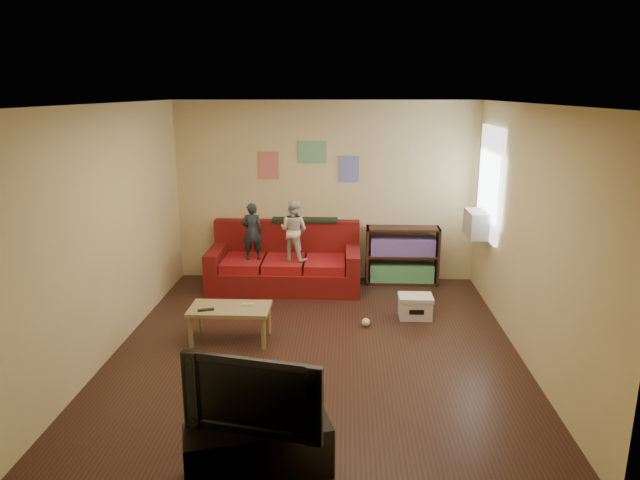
{
  "coord_description": "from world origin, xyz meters",
  "views": [
    {
      "loc": [
        0.32,
        -5.96,
        2.83
      ],
      "look_at": [
        0.0,
        0.8,
        1.05
      ],
      "focal_mm": 32.0,
      "sensor_mm": 36.0,
      "label": 1
    }
  ],
  "objects_px": {
    "file_box": "(415,306)",
    "coffee_table": "(230,312)",
    "sofa": "(285,265)",
    "child_a": "(252,231)",
    "bookshelf": "(402,258)",
    "child_b": "(294,230)",
    "tv_stand": "(258,451)",
    "television": "(257,390)"
  },
  "relations": [
    {
      "from": "child_a",
      "to": "television",
      "type": "distance_m",
      "value": 4.21
    },
    {
      "from": "tv_stand",
      "to": "television",
      "type": "xyz_separation_m",
      "value": [
        0.0,
        0.0,
        0.51
      ]
    },
    {
      "from": "child_a",
      "to": "child_b",
      "type": "height_order",
      "value": "child_b"
    },
    {
      "from": "child_a",
      "to": "bookshelf",
      "type": "distance_m",
      "value": 2.28
    },
    {
      "from": "sofa",
      "to": "bookshelf",
      "type": "relative_size",
      "value": 2.03
    },
    {
      "from": "bookshelf",
      "to": "coffee_table",
      "type": "bearing_deg",
      "value": -135.03
    },
    {
      "from": "child_b",
      "to": "bookshelf",
      "type": "xyz_separation_m",
      "value": [
        1.59,
        0.4,
        -0.51
      ]
    },
    {
      "from": "coffee_table",
      "to": "bookshelf",
      "type": "height_order",
      "value": "bookshelf"
    },
    {
      "from": "bookshelf",
      "to": "child_b",
      "type": "bearing_deg",
      "value": -165.9
    },
    {
      "from": "child_b",
      "to": "file_box",
      "type": "height_order",
      "value": "child_b"
    },
    {
      "from": "coffee_table",
      "to": "file_box",
      "type": "xyz_separation_m",
      "value": [
        2.23,
        0.8,
        -0.21
      ]
    },
    {
      "from": "file_box",
      "to": "television",
      "type": "relative_size",
      "value": 0.41
    },
    {
      "from": "coffee_table",
      "to": "bookshelf",
      "type": "distance_m",
      "value": 3.07
    },
    {
      "from": "child_b",
      "to": "television",
      "type": "xyz_separation_m",
      "value": [
        0.11,
        -4.15,
        -0.18
      ]
    },
    {
      "from": "sofa",
      "to": "coffee_table",
      "type": "distance_m",
      "value": 2.0
    },
    {
      "from": "bookshelf",
      "to": "file_box",
      "type": "bearing_deg",
      "value": -87.87
    },
    {
      "from": "sofa",
      "to": "child_a",
      "type": "xyz_separation_m",
      "value": [
        -0.45,
        -0.17,
        0.55
      ]
    },
    {
      "from": "sofa",
      "to": "tv_stand",
      "type": "distance_m",
      "value": 4.33
    },
    {
      "from": "bookshelf",
      "to": "file_box",
      "type": "xyz_separation_m",
      "value": [
        0.05,
        -1.37,
        -0.24
      ]
    },
    {
      "from": "television",
      "to": "sofa",
      "type": "bearing_deg",
      "value": 105.06
    },
    {
      "from": "child_a",
      "to": "television",
      "type": "xyz_separation_m",
      "value": [
        0.71,
        -4.15,
        -0.16
      ]
    },
    {
      "from": "sofa",
      "to": "television",
      "type": "relative_size",
      "value": 2.08
    },
    {
      "from": "child_a",
      "to": "coffee_table",
      "type": "height_order",
      "value": "child_a"
    },
    {
      "from": "file_box",
      "to": "tv_stand",
      "type": "distance_m",
      "value": 3.53
    },
    {
      "from": "television",
      "to": "tv_stand",
      "type": "bearing_deg",
      "value": 0.0
    },
    {
      "from": "child_b",
      "to": "file_box",
      "type": "relative_size",
      "value": 2.04
    },
    {
      "from": "sofa",
      "to": "child_a",
      "type": "distance_m",
      "value": 0.73
    },
    {
      "from": "sofa",
      "to": "file_box",
      "type": "bearing_deg",
      "value": -32.58
    },
    {
      "from": "bookshelf",
      "to": "tv_stand",
      "type": "bearing_deg",
      "value": -108.1
    },
    {
      "from": "sofa",
      "to": "coffee_table",
      "type": "xyz_separation_m",
      "value": [
        -0.43,
        -1.95,
        0.03
      ]
    },
    {
      "from": "tv_stand",
      "to": "sofa",
      "type": "bearing_deg",
      "value": 76.69
    },
    {
      "from": "bookshelf",
      "to": "tv_stand",
      "type": "height_order",
      "value": "bookshelf"
    },
    {
      "from": "coffee_table",
      "to": "bookshelf",
      "type": "relative_size",
      "value": 0.85
    },
    {
      "from": "child_b",
      "to": "coffee_table",
      "type": "bearing_deg",
      "value": 96.29
    },
    {
      "from": "file_box",
      "to": "coffee_table",
      "type": "bearing_deg",
      "value": -160.17
    },
    {
      "from": "sofa",
      "to": "child_a",
      "type": "bearing_deg",
      "value": -158.86
    },
    {
      "from": "file_box",
      "to": "child_a",
      "type": "bearing_deg",
      "value": 156.62
    },
    {
      "from": "tv_stand",
      "to": "child_b",
      "type": "bearing_deg",
      "value": 74.8
    },
    {
      "from": "child_a",
      "to": "file_box",
      "type": "distance_m",
      "value": 2.55
    },
    {
      "from": "sofa",
      "to": "child_b",
      "type": "distance_m",
      "value": 0.62
    },
    {
      "from": "child_a",
      "to": "child_b",
      "type": "relative_size",
      "value": 0.95
    },
    {
      "from": "file_box",
      "to": "child_b",
      "type": "bearing_deg",
      "value": 149.45
    }
  ]
}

